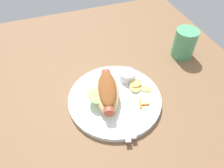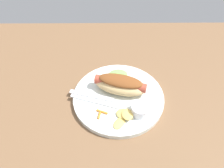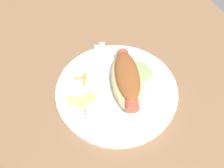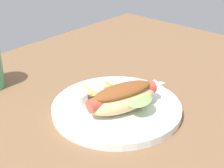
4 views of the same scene
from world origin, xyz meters
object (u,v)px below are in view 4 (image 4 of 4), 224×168
object	(u,v)px
hot_dog	(123,97)
sauce_ramekin	(76,99)
plate	(117,108)
fork	(131,88)
chips_pile	(86,92)
knife	(140,90)
carrot_garnish	(110,86)

from	to	relation	value
hot_dog	sauce_ramekin	distance (cm)	10.09
plate	fork	distance (cm)	7.82
fork	chips_pile	world-z (taller)	chips_pile
hot_dog	fork	xyz separation A→B (cm)	(-8.04, -4.28, -2.64)
sauce_ramekin	fork	distance (cm)	14.00
plate	knife	xyz separation A→B (cm)	(-8.12, 0.02, 0.98)
plate	fork	size ratio (longest dim) A/B	1.86
sauce_ramekin	fork	bearing A→B (deg)	162.34
plate	knife	size ratio (longest dim) A/B	1.98
chips_pile	plate	bearing A→B (deg)	98.33
hot_dog	knife	world-z (taller)	hot_dog
fork	sauce_ramekin	bearing A→B (deg)	0.17
fork	carrot_garnish	size ratio (longest dim) A/B	4.46
hot_dog	chips_pile	distance (cm)	10.48
chips_pile	knife	bearing A→B (deg)	139.04
plate	chips_pile	xyz separation A→B (cm)	(1.18, -8.06, 1.54)
hot_dog	carrot_garnish	world-z (taller)	hot_dog
plate	carrot_garnish	world-z (taller)	carrot_garnish
plate	chips_pile	size ratio (longest dim) A/B	3.65
knife	carrot_garnish	xyz separation A→B (cm)	(2.98, -6.58, 0.13)
hot_dog	knife	bearing A→B (deg)	-150.56
fork	knife	size ratio (longest dim) A/B	1.07
hot_dog	knife	xyz separation A→B (cm)	(-8.69, -2.18, -2.66)
plate	hot_dog	size ratio (longest dim) A/B	1.63
sauce_ramekin	knife	distance (cm)	15.37
plate	carrot_garnish	distance (cm)	8.41
fork	chips_pile	size ratio (longest dim) A/B	1.97
fork	plate	bearing A→B (deg)	33.42
hot_dog	knife	distance (cm)	9.35
sauce_ramekin	knife	xyz separation A→B (cm)	(-13.94, 6.33, -1.31)
plate	carrot_garnish	size ratio (longest dim) A/B	8.28
hot_dog	fork	size ratio (longest dim) A/B	1.14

